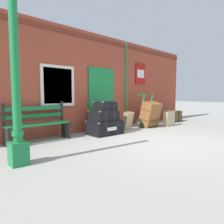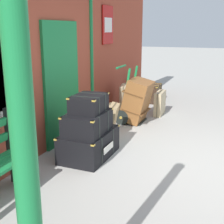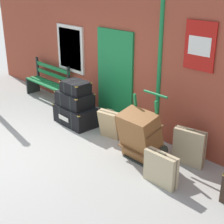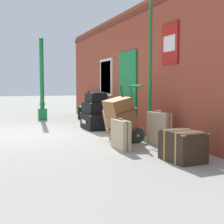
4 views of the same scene
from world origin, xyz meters
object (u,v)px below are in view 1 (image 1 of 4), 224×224
object	(u,v)px
steamer_trunk_middle	(104,115)
suitcase_cream	(150,116)
large_brown_trunk	(150,114)
steamer_trunk_base	(105,127)
platform_bench	(38,124)
corner_trunk	(173,116)
lamp_post	(16,103)
porters_trolley	(146,119)
suitcase_olive	(169,119)
steamer_trunk_top	(105,106)
suitcase_slate	(128,121)

from	to	relation	value
steamer_trunk_middle	suitcase_cream	bearing A→B (deg)	7.83
steamer_trunk_middle	large_brown_trunk	world-z (taller)	large_brown_trunk
steamer_trunk_base	platform_bench	bearing A→B (deg)	166.14
corner_trunk	steamer_trunk_base	bearing A→B (deg)	-179.17
steamer_trunk_base	steamer_trunk_middle	bearing A→B (deg)	-172.78
lamp_post	porters_trolley	xyz separation A→B (m)	(4.95, 1.04, -0.79)
suitcase_olive	steamer_trunk_base	bearing A→B (deg)	170.57
suitcase_cream	lamp_post	bearing A→B (deg)	-166.17
large_brown_trunk	suitcase_cream	distance (m)	0.89
steamer_trunk_base	steamer_trunk_middle	world-z (taller)	steamer_trunk_middle
steamer_trunk_middle	steamer_trunk_top	size ratio (longest dim) A/B	1.31
porters_trolley	large_brown_trunk	world-z (taller)	porters_trolley
steamer_trunk_top	corner_trunk	bearing A→B (deg)	0.93
porters_trolley	corner_trunk	size ratio (longest dim) A/B	1.70
steamer_trunk_top	suitcase_slate	xyz separation A→B (m)	(1.06, 0.05, -0.56)
suitcase_olive	corner_trunk	bearing A→B (deg)	23.31
steamer_trunk_middle	suitcase_olive	size ratio (longest dim) A/B	1.37
porters_trolley	suitcase_cream	distance (m)	0.79
lamp_post	steamer_trunk_top	bearing A→B (deg)	19.26
steamer_trunk_middle	suitcase_olive	xyz separation A→B (m)	(2.91, -0.47, -0.31)
steamer_trunk_base	suitcase_slate	world-z (taller)	suitcase_slate
suitcase_cream	corner_trunk	bearing A→B (deg)	-13.91
porters_trolley	steamer_trunk_base	bearing A→B (deg)	-179.21
porters_trolley	corner_trunk	bearing A→B (deg)	0.86
steamer_trunk_base	suitcase_cream	distance (m)	2.82
porters_trolley	suitcase_olive	distance (m)	0.92
lamp_post	suitcase_slate	size ratio (longest dim) A/B	4.47
platform_bench	suitcase_cream	xyz separation A→B (m)	(4.67, -0.08, -0.11)
steamer_trunk_base	steamer_trunk_top	bearing A→B (deg)	-80.12
platform_bench	lamp_post	bearing A→B (deg)	-123.66
platform_bench	suitcase_slate	bearing A→B (deg)	-8.10
steamer_trunk_base	suitcase_slate	xyz separation A→B (m)	(1.06, 0.05, 0.10)
steamer_trunk_base	large_brown_trunk	distance (m)	2.11
suitcase_olive	suitcase_cream	world-z (taller)	suitcase_cream
suitcase_slate	suitcase_cream	size ratio (longest dim) A/B	0.90
steamer_trunk_top	corner_trunk	size ratio (longest dim) A/B	0.89
porters_trolley	platform_bench	bearing A→B (deg)	173.74
steamer_trunk_top	suitcase_cream	size ratio (longest dim) A/B	0.90
lamp_post	porters_trolley	size ratio (longest dim) A/B	2.34
suitcase_cream	steamer_trunk_base	bearing A→B (deg)	-172.16
platform_bench	steamer_trunk_base	world-z (taller)	platform_bench
steamer_trunk_middle	suitcase_olive	distance (m)	2.97
steamer_trunk_middle	suitcase_slate	bearing A→B (deg)	2.70
suitcase_olive	corner_trunk	size ratio (longest dim) A/B	0.85
lamp_post	corner_trunk	xyz separation A→B (m)	(6.96, 1.07, -0.83)
large_brown_trunk	suitcase_olive	distance (m)	0.86
steamer_trunk_top	porters_trolley	bearing A→B (deg)	0.98
suitcase_slate	lamp_post	bearing A→B (deg)	-164.96
porters_trolley	large_brown_trunk	bearing A→B (deg)	-90.00
suitcase_cream	corner_trunk	size ratio (longest dim) A/B	0.99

